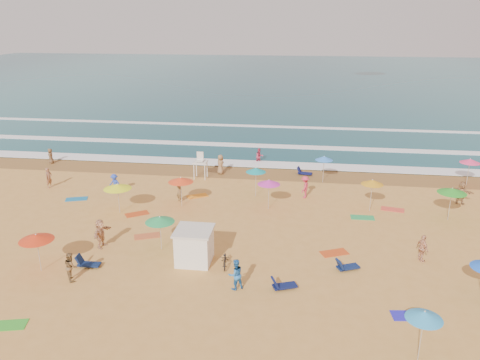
# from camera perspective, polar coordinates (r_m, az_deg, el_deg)

# --- Properties ---
(ground) EXTENTS (220.00, 220.00, 0.00)m
(ground) POSITION_cam_1_polar(r_m,az_deg,el_deg) (33.20, -5.15, -5.67)
(ground) COLOR gold
(ground) RESTS_ON ground
(ocean) EXTENTS (220.00, 140.00, 0.18)m
(ocean) POSITION_cam_1_polar(r_m,az_deg,el_deg) (114.37, 4.30, 12.21)
(ocean) COLOR #0C4756
(ocean) RESTS_ON ground
(wet_sand) EXTENTS (220.00, 220.00, 0.00)m
(wet_sand) POSITION_cam_1_polar(r_m,az_deg,el_deg) (44.62, -1.64, 1.04)
(wet_sand) COLOR olive
(wet_sand) RESTS_ON ground
(surf_foam) EXTENTS (200.00, 18.70, 0.05)m
(surf_foam) POSITION_cam_1_polar(r_m,az_deg,el_deg) (52.95, -0.10, 4.10)
(surf_foam) COLOR white
(surf_foam) RESTS_ON ground
(cabana) EXTENTS (2.00, 2.00, 2.00)m
(cabana) POSITION_cam_1_polar(r_m,az_deg,el_deg) (28.29, -5.59, -8.09)
(cabana) COLOR white
(cabana) RESTS_ON ground
(cabana_roof) EXTENTS (2.20, 2.20, 0.12)m
(cabana_roof) POSITION_cam_1_polar(r_m,az_deg,el_deg) (27.82, -5.66, -6.15)
(cabana_roof) COLOR silver
(cabana_roof) RESTS_ON cabana
(bicycle) EXTENTS (0.76, 1.65, 0.84)m
(bicycle) POSITION_cam_1_polar(r_m,az_deg,el_deg) (27.96, -1.84, -9.70)
(bicycle) COLOR black
(bicycle) RESTS_ON ground
(lifeguard_stand) EXTENTS (1.20, 1.20, 2.10)m
(lifeguard_stand) POSITION_cam_1_polar(r_m,az_deg,el_deg) (42.62, -4.84, 1.58)
(lifeguard_stand) COLOR white
(lifeguard_stand) RESTS_ON ground
(beach_umbrellas) EXTENTS (62.10, 29.92, 0.77)m
(beach_umbrellas) POSITION_cam_1_polar(r_m,az_deg,el_deg) (31.64, -2.65, -2.65)
(beach_umbrellas) COLOR #F1FF1A
(beach_umbrellas) RESTS_ON ground
(loungers) EXTENTS (48.94, 27.46, 0.34)m
(loungers) POSITION_cam_1_polar(r_m,az_deg,el_deg) (29.69, 1.04, -8.40)
(loungers) COLOR #0F1B4E
(loungers) RESTS_ON ground
(towels) EXTENTS (26.88, 19.38, 0.03)m
(towels) POSITION_cam_1_polar(r_m,az_deg,el_deg) (31.60, -4.00, -6.96)
(towels) COLOR red
(towels) RESTS_ON ground
(beachgoers) EXTENTS (50.06, 24.72, 2.15)m
(beachgoers) POSITION_cam_1_polar(r_m,az_deg,el_deg) (36.19, 0.28, -1.96)
(beachgoers) COLOR #AE7E50
(beachgoers) RESTS_ON ground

